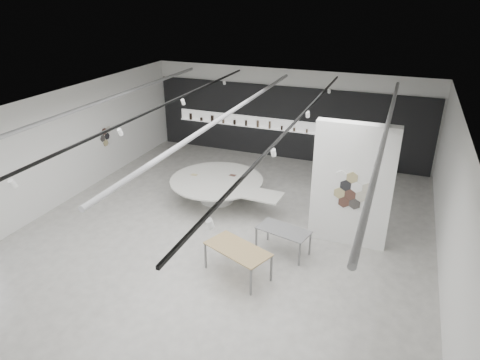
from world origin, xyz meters
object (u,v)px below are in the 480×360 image
at_px(kitchen_counter, 367,162).
at_px(partition_column, 352,186).
at_px(sample_table_stone, 283,231).
at_px(display_island, 218,187).
at_px(sample_table_wood, 238,250).

bearing_deg(kitchen_counter, partition_column, -87.47).
relative_size(sample_table_stone, kitchen_counter, 1.00).
xyz_separation_m(display_island, kitchen_counter, (4.50, 4.54, -0.09)).
height_order(partition_column, kitchen_counter, partition_column).
relative_size(partition_column, kitchen_counter, 2.30).
xyz_separation_m(sample_table_wood, sample_table_stone, (0.81, 1.40, -0.06)).
xyz_separation_m(partition_column, sample_table_wood, (-2.37, -2.65, -1.06)).
distance_m(partition_column, sample_table_wood, 3.71).
distance_m(partition_column, sample_table_stone, 2.29).
bearing_deg(display_island, partition_column, -9.04).
bearing_deg(kitchen_counter, display_island, -132.52).
relative_size(display_island, sample_table_stone, 2.67).
height_order(partition_column, sample_table_stone, partition_column).
bearing_deg(display_island, sample_table_stone, -33.72).
bearing_deg(partition_column, sample_table_wood, -131.86).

